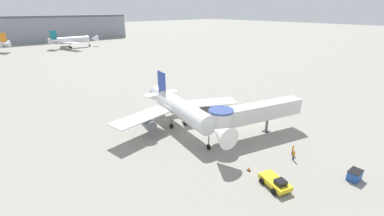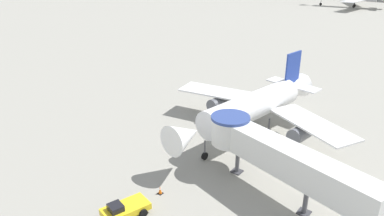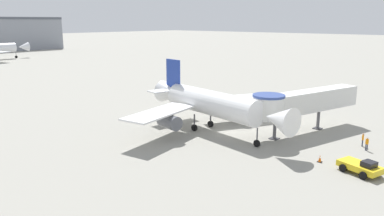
% 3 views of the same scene
% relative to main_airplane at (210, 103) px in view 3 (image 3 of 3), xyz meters
% --- Properties ---
extents(ground_plane, '(800.00, 800.00, 0.00)m').
position_rel_main_airplane_xyz_m(ground_plane, '(0.53, -2.10, -4.00)').
color(ground_plane, gray).
extents(main_airplane, '(26.04, 25.11, 9.43)m').
position_rel_main_airplane_xyz_m(main_airplane, '(0.00, 0.00, 0.00)').
color(main_airplane, white).
rests_on(main_airplane, ground_plane).
extents(jet_bridge, '(18.50, 7.63, 6.08)m').
position_rel_main_airplane_xyz_m(jet_bridge, '(7.42, -9.83, 0.40)').
color(jet_bridge, silver).
rests_on(jet_bridge, ground_plane).
extents(pushback_tug_yellow, '(3.24, 4.58, 1.57)m').
position_rel_main_airplane_xyz_m(pushback_tug_yellow, '(-1.37, -20.93, -3.26)').
color(pushback_tug_yellow, yellow).
rests_on(pushback_tug_yellow, ground_plane).
extents(traffic_cone_starboard_wing, '(0.41, 0.41, 0.68)m').
position_rel_main_airplane_xyz_m(traffic_cone_starboard_wing, '(9.82, -1.63, -3.67)').
color(traffic_cone_starboard_wing, black).
rests_on(traffic_cone_starboard_wing, ground_plane).
extents(traffic_cone_near_nose, '(0.50, 0.50, 0.82)m').
position_rel_main_airplane_xyz_m(traffic_cone_near_nose, '(-1.06, -16.53, -3.60)').
color(traffic_cone_near_nose, black).
rests_on(traffic_cone_near_nose, ground_plane).
extents(ground_crew_marshaller, '(0.36, 0.25, 1.71)m').
position_rel_main_airplane_xyz_m(ground_crew_marshaller, '(7.53, -18.25, -3.01)').
color(ground_crew_marshaller, '#1E2338').
rests_on(ground_crew_marshaller, ground_plane).
extents(ground_crew_wing_walker, '(0.23, 0.34, 1.67)m').
position_rel_main_airplane_xyz_m(ground_crew_wing_walker, '(6.23, -19.14, -3.03)').
color(ground_crew_wing_walker, '#1E2338').
rests_on(ground_crew_wing_walker, ground_plane).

